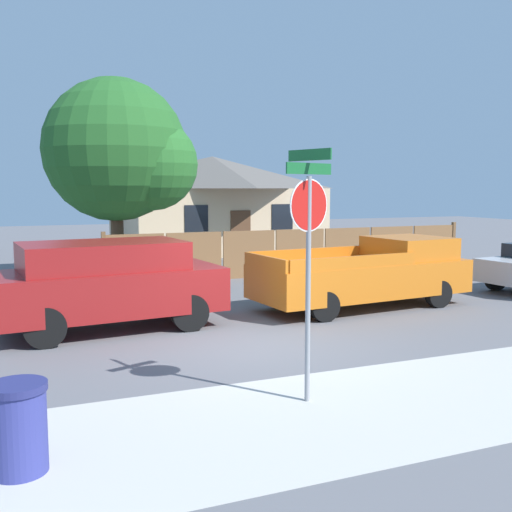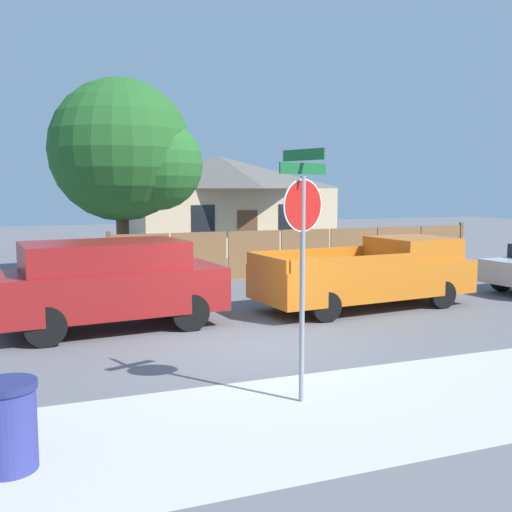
% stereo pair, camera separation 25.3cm
% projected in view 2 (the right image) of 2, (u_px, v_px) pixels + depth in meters
% --- Properties ---
extents(ground_plane, '(80.00, 80.00, 0.00)m').
position_uv_depth(ground_plane, '(253.00, 345.00, 11.29)').
color(ground_plane, slate).
extents(sidewalk_strip, '(36.00, 3.20, 0.01)m').
position_uv_depth(sidewalk_strip, '(350.00, 410.00, 7.96)').
color(sidewalk_strip, beige).
rests_on(sidewalk_strip, ground).
extents(wooden_fence, '(13.21, 0.12, 1.65)m').
position_uv_depth(wooden_fence, '(305.00, 252.00, 20.33)').
color(wooden_fence, brown).
rests_on(wooden_fence, ground).
extents(house, '(9.37, 7.98, 4.45)m').
position_uv_depth(house, '(220.00, 202.00, 28.75)').
color(house, beige).
rests_on(house, ground).
extents(oak_tree, '(4.65, 4.43, 6.33)m').
position_uv_depth(oak_tree, '(128.00, 153.00, 18.63)').
color(oak_tree, brown).
rests_on(oak_tree, ground).
extents(red_suv, '(4.76, 2.41, 1.84)m').
position_uv_depth(red_suv, '(109.00, 281.00, 12.43)').
color(red_suv, maroon).
rests_on(red_suv, ground).
extents(orange_pickup, '(5.63, 2.51, 1.69)m').
position_uv_depth(orange_pickup, '(371.00, 274.00, 14.77)').
color(orange_pickup, orange).
rests_on(orange_pickup, ground).
extents(stop_sign, '(0.81, 0.73, 3.45)m').
position_uv_depth(stop_sign, '(303.00, 233.00, 8.02)').
color(stop_sign, gray).
rests_on(stop_sign, ground).
extents(trash_bin, '(0.61, 0.61, 0.95)m').
position_uv_depth(trash_bin, '(8.00, 426.00, 6.21)').
color(trash_bin, navy).
rests_on(trash_bin, ground).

